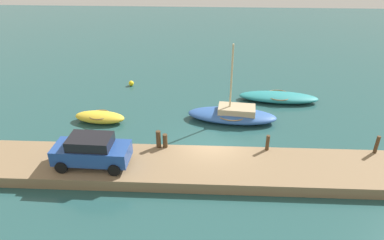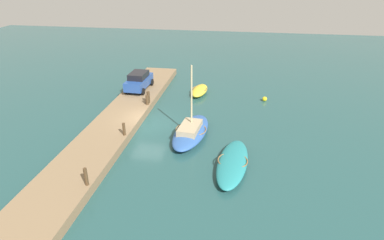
# 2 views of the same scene
# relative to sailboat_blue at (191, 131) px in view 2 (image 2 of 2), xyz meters

# --- Properties ---
(ground_plane) EXTENTS (84.00, 84.00, 0.00)m
(ground_plane) POSITION_rel_sailboat_blue_xyz_m (-1.45, -3.75, -0.46)
(ground_plane) COLOR #234C4C
(dock_platform) EXTENTS (27.32, 3.50, 0.62)m
(dock_platform) POSITION_rel_sailboat_blue_xyz_m (-1.45, -5.97, -0.15)
(dock_platform) COLOR #846B4C
(dock_platform) RESTS_ON ground_plane
(sailboat_blue) EXTENTS (6.19, 2.79, 5.36)m
(sailboat_blue) POSITION_rel_sailboat_blue_xyz_m (0.00, 0.00, 0.00)
(sailboat_blue) COLOR #2D569E
(sailboat_blue) RESTS_ON ground_plane
(rowboat_yellow) EXTENTS (3.55, 1.70, 0.71)m
(rowboat_yellow) POSITION_rel_sailboat_blue_xyz_m (-8.98, -0.63, -0.09)
(rowboat_yellow) COLOR gold
(rowboat_yellow) RESTS_ON ground_plane
(motorboat_teal) EXTENTS (6.01, 2.28, 0.62)m
(motorboat_teal) POSITION_rel_sailboat_blue_xyz_m (3.64, 3.25, -0.14)
(motorboat_teal) COLOR teal
(motorboat_teal) RESTS_ON ground_plane
(mooring_post_west) EXTENTS (0.27, 0.27, 1.03)m
(mooring_post_west) POSITION_rel_sailboat_blue_xyz_m (-4.44, -4.47, 0.68)
(mooring_post_west) COLOR #47331E
(mooring_post_west) RESTS_ON dock_platform
(mooring_post_mid_west) EXTENTS (0.27, 0.27, 0.83)m
(mooring_post_mid_west) POSITION_rel_sailboat_blue_xyz_m (-4.07, -4.47, 0.57)
(mooring_post_mid_west) COLOR #47331E
(mooring_post_mid_west) RESTS_ON dock_platform
(mooring_post_mid_east) EXTENTS (0.20, 0.20, 0.92)m
(mooring_post_mid_east) POSITION_rel_sailboat_blue_xyz_m (1.69, -4.47, 0.62)
(mooring_post_mid_east) COLOR #47331E
(mooring_post_mid_east) RESTS_ON dock_platform
(mooring_post_east) EXTENTS (0.20, 0.20, 1.06)m
(mooring_post_east) POSITION_rel_sailboat_blue_xyz_m (7.67, -4.47, 0.69)
(mooring_post_east) COLOR #47331E
(mooring_post_east) RESTS_ON dock_platform
(parked_car) EXTENTS (3.97, 1.99, 1.69)m
(parked_car) POSITION_rel_sailboat_blue_xyz_m (-7.68, -6.32, 1.03)
(parked_car) COLOR #234793
(parked_car) RESTS_ON dock_platform
(marker_buoy) EXTENTS (0.43, 0.43, 0.43)m
(marker_buoy) POSITION_rel_sailboat_blue_xyz_m (-8.09, 5.60, -0.24)
(marker_buoy) COLOR yellow
(marker_buoy) RESTS_ON ground_plane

